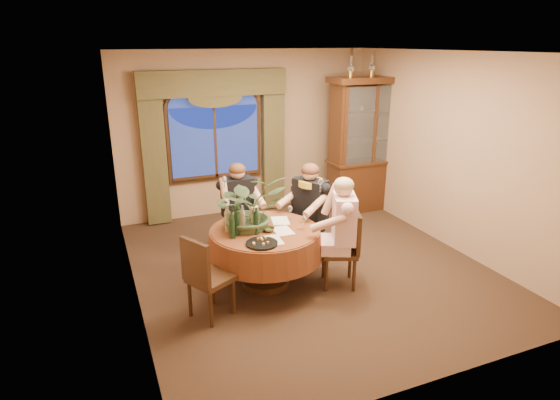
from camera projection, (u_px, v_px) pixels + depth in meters
name	position (u px, v px, depth m)	size (l,w,h in m)	color
floor	(308.00, 266.00, 6.40)	(5.00, 5.00, 0.00)	black
wall_back	(248.00, 133.00, 8.14)	(4.50, 4.50, 0.00)	#97765A
wall_right	(450.00, 152.00, 6.76)	(5.00, 5.00, 0.00)	#97765A
ceiling	(313.00, 52.00, 5.50)	(5.00, 5.00, 0.00)	white
window	(215.00, 142.00, 7.90)	(1.62, 0.10, 1.32)	navy
arched_transom	(213.00, 95.00, 7.64)	(1.60, 0.06, 0.44)	navy
drapery_left	(154.00, 155.00, 7.52)	(0.38, 0.14, 2.32)	#413C21
drapery_right	(273.00, 145.00, 8.26)	(0.38, 0.14, 2.32)	#413C21
swag_valance	(214.00, 83.00, 7.51)	(2.45, 0.16, 0.42)	#413C21
dining_table	(265.00, 257.00, 5.81)	(1.43, 1.43, 0.75)	maroon
china_cabinet	(367.00, 145.00, 8.27)	(1.45, 0.57, 2.35)	#33180A
oil_lamp_left	(351.00, 67.00, 7.69)	(0.11, 0.11, 0.34)	#A5722D
oil_lamp_center	(372.00, 66.00, 7.83)	(0.11, 0.11, 0.34)	#A5722D
oil_lamp_right	(392.00, 66.00, 7.98)	(0.11, 0.11, 0.34)	#A5722D
chair_right	(339.00, 249.00, 5.78)	(0.42, 0.42, 0.96)	black
chair_back_right	(298.00, 225.00, 6.55)	(0.42, 0.42, 0.96)	black
chair_back	(245.00, 223.00, 6.60)	(0.42, 0.42, 0.96)	black
chair_front_left	(211.00, 276.00, 5.11)	(0.42, 0.42, 0.96)	black
person_pink	(343.00, 233.00, 5.69)	(0.51, 0.46, 1.41)	beige
person_back	(238.00, 209.00, 6.56)	(0.49, 0.44, 1.36)	black
person_scarf	(310.00, 213.00, 6.34)	(0.51, 0.46, 1.41)	black
stoneware_vase	(254.00, 216.00, 5.75)	(0.14, 0.14, 0.26)	tan
centerpiece_plant	(249.00, 181.00, 5.58)	(0.88, 0.98, 0.76)	#3D5534
olive_bowl	(269.00, 230.00, 5.61)	(0.14, 0.14, 0.04)	#4D532B
cheese_platter	(262.00, 243.00, 5.26)	(0.36, 0.36, 0.02)	black
wine_bottle_0	(236.00, 222.00, 5.46)	(0.07, 0.07, 0.33)	black
wine_bottle_1	(242.00, 219.00, 5.57)	(0.07, 0.07, 0.33)	tan
wine_bottle_2	(256.00, 221.00, 5.49)	(0.07, 0.07, 0.33)	black
wine_bottle_3	(232.00, 225.00, 5.38)	(0.07, 0.07, 0.33)	black
wine_bottle_4	(227.00, 218.00, 5.57)	(0.07, 0.07, 0.33)	tan
wine_bottle_5	(238.00, 214.00, 5.71)	(0.07, 0.07, 0.33)	black
tasting_paper_0	(283.00, 231.00, 5.63)	(0.21, 0.30, 0.00)	white
tasting_paper_1	(280.00, 221.00, 5.94)	(0.21, 0.30, 0.00)	white
tasting_paper_2	(272.00, 240.00, 5.36)	(0.21, 0.30, 0.00)	white
wine_glass_person_pink	(304.00, 222.00, 5.65)	(0.07, 0.07, 0.18)	silver
wine_glass_person_back	(251.00, 210.00, 6.07)	(0.07, 0.07, 0.18)	silver
wine_glass_person_scarf	(290.00, 212.00, 5.99)	(0.07, 0.07, 0.18)	silver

